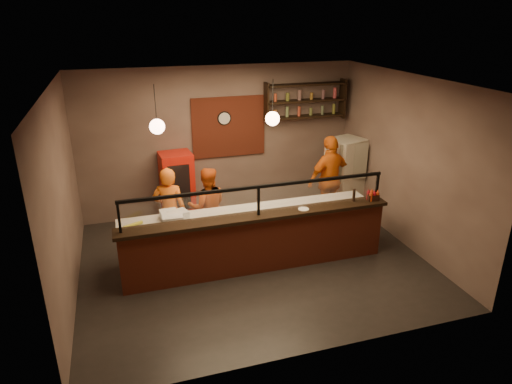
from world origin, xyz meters
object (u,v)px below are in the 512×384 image
object	(u,v)px
cook_mid	(208,207)
red_cooler	(177,188)
pizza_dough	(227,217)
cook_left	(170,211)
pepper_mill	(354,195)
cook_right	(330,179)
fridge	(344,175)
wall_clock	(224,118)
condiment_caddy	(373,197)

from	to	relation	value
cook_mid	red_cooler	size ratio (longest dim) A/B	1.02
pizza_dough	red_cooler	bearing A→B (deg)	105.60
cook_left	pepper_mill	world-z (taller)	cook_left
cook_mid	cook_right	bearing A→B (deg)	-168.15
cook_left	red_cooler	size ratio (longest dim) A/B	1.09
cook_left	cook_mid	xyz separation A→B (m)	(0.73, 0.09, -0.05)
cook_mid	pizza_dough	distance (m)	0.88
red_cooler	fridge	bearing A→B (deg)	-12.58
cook_right	pizza_dough	distance (m)	2.74
wall_clock	pepper_mill	distance (m)	3.33
cook_left	condiment_caddy	world-z (taller)	cook_left
wall_clock	condiment_caddy	size ratio (longest dim) A/B	1.53
red_cooler	pizza_dough	bearing A→B (deg)	-78.42
fridge	pizza_dough	bearing A→B (deg)	-170.79
red_cooler	pepper_mill	world-z (taller)	red_cooler
cook_left	pepper_mill	distance (m)	3.35
condiment_caddy	wall_clock	bearing A→B (deg)	126.79
red_cooler	condiment_caddy	distance (m)	4.02
cook_left	cook_mid	distance (m)	0.73
fridge	pepper_mill	distance (m)	2.04
cook_left	red_cooler	distance (m)	1.35
cook_mid	cook_left	bearing A→B (deg)	12.93
cook_right	condiment_caddy	bearing A→B (deg)	80.43
wall_clock	cook_right	size ratio (longest dim) A/B	0.16
wall_clock	red_cooler	distance (m)	1.78
cook_mid	pizza_dough	size ratio (longest dim) A/B	3.38
cook_left	fridge	bearing A→B (deg)	-152.32
wall_clock	cook_mid	bearing A→B (deg)	-115.24
wall_clock	cook_left	size ratio (longest dim) A/B	0.18
fridge	condiment_caddy	distance (m)	1.97
cook_left	cook_mid	bearing A→B (deg)	-156.10
pepper_mill	cook_mid	bearing A→B (deg)	154.15
wall_clock	red_cooler	world-z (taller)	wall_clock
pizza_dough	pepper_mill	world-z (taller)	pepper_mill
fridge	condiment_caddy	bearing A→B (deg)	-120.53
wall_clock	pizza_dough	bearing A→B (deg)	-102.91
condiment_caddy	pepper_mill	distance (m)	0.36
wall_clock	cook_right	distance (m)	2.59
cook_mid	fridge	xyz separation A→B (m)	(3.22, 0.68, 0.06)
cook_mid	cook_right	xyz separation A→B (m)	(2.67, 0.29, 0.16)
cook_left	condiment_caddy	size ratio (longest dim) A/B	8.43
fridge	pepper_mill	world-z (taller)	fridge
cook_mid	fridge	bearing A→B (deg)	-162.45
fridge	wall_clock	bearing A→B (deg)	143.75
cook_right	pizza_dough	world-z (taller)	cook_right
cook_left	pizza_dough	size ratio (longest dim) A/B	3.61
fridge	pizza_dough	distance (m)	3.41
pepper_mill	wall_clock	bearing A→B (deg)	122.16
cook_right	fridge	distance (m)	0.68
cook_right	pepper_mill	xyz separation A→B (m)	(-0.25, -1.46, 0.24)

